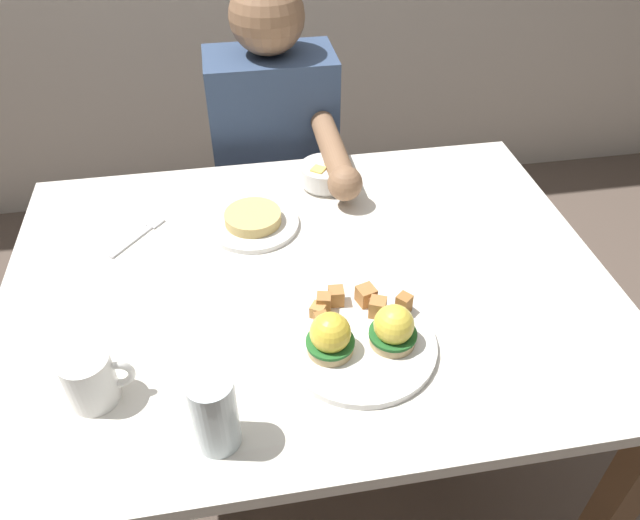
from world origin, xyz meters
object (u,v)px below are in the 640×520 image
object	(u,v)px
fork	(140,235)
fruit_bowl	(325,174)
water_glass_near	(215,416)
side_plate	(253,221)
dining_table	(309,314)
eggs_benedict_plate	(360,335)
diner_person	(277,161)
coffee_mug	(91,378)

from	to	relation	value
fork	fruit_bowl	bearing A→B (deg)	16.57
water_glass_near	side_plate	bearing A→B (deg)	79.52
dining_table	eggs_benedict_plate	world-z (taller)	eggs_benedict_plate
dining_table	diner_person	distance (m)	0.60
fork	eggs_benedict_plate	bearing A→B (deg)	-44.27
eggs_benedict_plate	fruit_bowl	distance (m)	0.52
eggs_benedict_plate	coffee_mug	size ratio (longest dim) A/B	2.42
dining_table	coffee_mug	distance (m)	0.47
fruit_bowl	fork	xyz separation A→B (m)	(-0.43, -0.13, -0.03)
coffee_mug	side_plate	size ratio (longest dim) A/B	0.56
coffee_mug	fork	world-z (taller)	coffee_mug
fruit_bowl	water_glass_near	size ratio (longest dim) A/B	0.87
fork	water_glass_near	size ratio (longest dim) A/B	0.95
eggs_benedict_plate	fork	distance (m)	0.56
coffee_mug	eggs_benedict_plate	bearing A→B (deg)	4.67
eggs_benedict_plate	water_glass_near	bearing A→B (deg)	-149.52
side_plate	water_glass_near	bearing A→B (deg)	-100.48
fork	diner_person	distance (m)	0.54
dining_table	eggs_benedict_plate	xyz separation A→B (m)	(0.06, -0.20, 0.13)
fruit_bowl	coffee_mug	world-z (taller)	coffee_mug
eggs_benedict_plate	fruit_bowl	size ratio (longest dim) A/B	2.25
dining_table	coffee_mug	world-z (taller)	coffee_mug
dining_table	fork	distance (m)	0.40
side_plate	fruit_bowl	bearing A→B (deg)	36.19
dining_table	eggs_benedict_plate	bearing A→B (deg)	-72.59
coffee_mug	side_plate	world-z (taller)	coffee_mug
coffee_mug	diner_person	size ratio (longest dim) A/B	0.10
fruit_bowl	diner_person	xyz separation A→B (m)	(-0.09, 0.28, -0.12)
fruit_bowl	coffee_mug	bearing A→B (deg)	-130.57
coffee_mug	water_glass_near	xyz separation A→B (m)	(0.19, -0.11, 0.01)
coffee_mug	fork	bearing A→B (deg)	84.15
coffee_mug	diner_person	world-z (taller)	diner_person
water_glass_near	diner_person	world-z (taller)	diner_person
fruit_bowl	diner_person	bearing A→B (deg)	107.45
side_plate	dining_table	bearing A→B (deg)	-63.49
dining_table	water_glass_near	bearing A→B (deg)	-118.92
dining_table	water_glass_near	xyz separation A→B (m)	(-0.19, -0.35, 0.17)
eggs_benedict_plate	side_plate	xyz separation A→B (m)	(-0.15, 0.38, -0.01)
eggs_benedict_plate	diner_person	distance (m)	0.81
coffee_mug	fork	distance (m)	0.43
fork	dining_table	bearing A→B (deg)	-29.72
eggs_benedict_plate	fork	size ratio (longest dim) A/B	2.07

